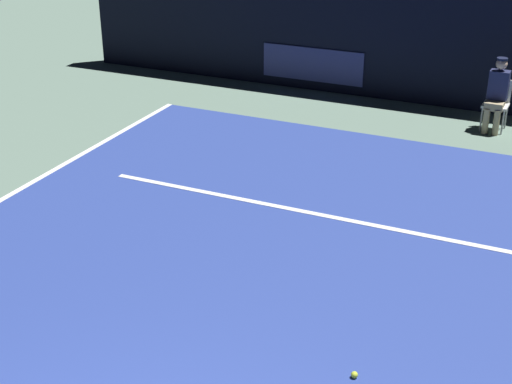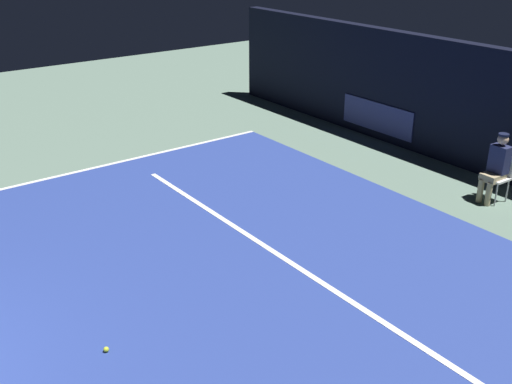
% 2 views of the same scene
% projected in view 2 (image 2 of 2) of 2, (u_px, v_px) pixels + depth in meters
% --- Properties ---
extents(ground_plane, '(31.69, 31.69, 0.00)m').
position_uv_depth(ground_plane, '(170.00, 287.00, 8.66)').
color(ground_plane, slate).
extents(court_surface, '(10.20, 10.38, 0.01)m').
position_uv_depth(court_surface, '(170.00, 287.00, 8.66)').
color(court_surface, navy).
rests_on(court_surface, ground).
extents(line_sideline_right, '(0.10, 10.38, 0.01)m').
position_uv_depth(line_sideline_right, '(49.00, 178.00, 12.37)').
color(line_sideline_right, white).
rests_on(line_sideline_right, court_surface).
extents(line_service, '(7.96, 0.10, 0.01)m').
position_uv_depth(line_service, '(270.00, 249.00, 9.65)').
color(line_service, white).
rests_on(line_service, court_surface).
extents(back_wall, '(16.20, 0.33, 2.60)m').
position_uv_depth(back_wall, '(489.00, 112.00, 12.21)').
color(back_wall, black).
rests_on(back_wall, ground).
extents(line_judge_on_chair, '(0.45, 0.54, 1.32)m').
position_uv_depth(line_judge_on_chair, '(496.00, 167.00, 11.12)').
color(line_judge_on_chair, white).
rests_on(line_judge_on_chair, ground).
extents(tennis_ball, '(0.07, 0.07, 0.07)m').
position_uv_depth(tennis_ball, '(106.00, 349.00, 7.32)').
color(tennis_ball, '#CCE033').
rests_on(tennis_ball, court_surface).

